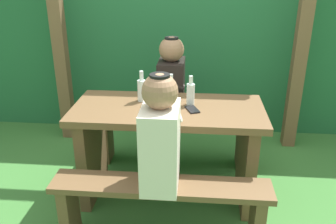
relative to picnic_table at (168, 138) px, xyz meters
The scene contains 14 objects.
ground_plane 0.52m from the picnic_table, ahead, with size 12.00×12.00×0.00m, color #397031.
hedge_backdrop 1.70m from the picnic_table, 90.00° to the left, with size 6.40×0.77×1.88m, color #226237.
pergola_post_left 1.64m from the picnic_table, 139.45° to the left, with size 0.12×0.12×2.24m, color brown.
pergola_post_right 1.64m from the picnic_table, 40.55° to the left, with size 0.12×0.12×2.24m, color brown.
picnic_table is the anchor object (origin of this frame).
bench_near 0.56m from the picnic_table, 90.00° to the right, with size 1.40×0.24×0.46m.
bench_far 0.56m from the picnic_table, 90.00° to the left, with size 1.40×0.24×0.46m.
person_white_shirt 0.59m from the picnic_table, 90.26° to the right, with size 0.25×0.35×0.72m.
person_black_coat 0.59m from the picnic_table, 91.82° to the left, with size 0.25×0.35×0.72m.
drinking_glass 0.32m from the picnic_table, 160.42° to the right, with size 0.08×0.08×0.09m, color silver.
bottle_left 0.38m from the picnic_table, 22.16° to the left, with size 0.06×0.06×0.22m.
bottle_right 0.41m from the picnic_table, 151.36° to the left, with size 0.07×0.07×0.23m.
bottle_center 0.35m from the picnic_table, 83.59° to the left, with size 0.06×0.06×0.22m.
cell_phone 0.31m from the picnic_table, 12.74° to the right, with size 0.07×0.14×0.01m, color black.
Camera 1 is at (0.21, -2.43, 1.75)m, focal length 38.51 mm.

